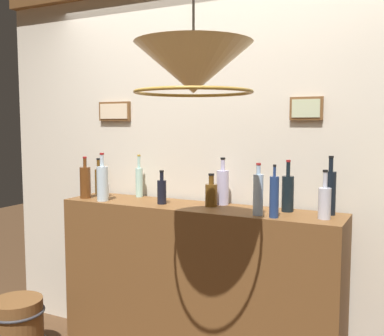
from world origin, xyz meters
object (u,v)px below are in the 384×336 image
at_px(liquor_bottle_amaro, 223,187).
at_px(wooden_barrel, 18,327).
at_px(liquor_bottle_sherry, 330,192).
at_px(liquor_bottle_gin, 288,193).
at_px(liquor_bottle_vermouth, 325,202).
at_px(liquor_bottle_bourbon, 274,196).
at_px(liquor_bottle_brandy, 102,183).
at_px(liquor_bottle_mezcal, 211,194).
at_px(pendant_lamp, 193,70).
at_px(liquor_bottle_rum, 139,181).
at_px(liquor_bottle_rye, 85,182).
at_px(liquor_bottle_vodka, 99,180).
at_px(liquor_bottle_port, 258,194).
at_px(liquor_bottle_tequila, 162,191).
at_px(glass_tumbler_rocks, 104,190).

distance_m(liquor_bottle_amaro, wooden_barrel, 1.78).
bearing_deg(liquor_bottle_sherry, liquor_bottle_gin, -176.10).
relative_size(liquor_bottle_vermouth, liquor_bottle_sherry, 0.80).
relative_size(liquor_bottle_bourbon, liquor_bottle_brandy, 0.91).
height_order(liquor_bottle_gin, liquor_bottle_brandy, liquor_bottle_brandy).
xyz_separation_m(liquor_bottle_mezcal, pendant_lamp, (0.22, -0.69, 0.70)).
xyz_separation_m(liquor_bottle_sherry, liquor_bottle_rum, (-1.35, 0.04, -0.02)).
height_order(liquor_bottle_bourbon, wooden_barrel, liquor_bottle_bourbon).
xyz_separation_m(liquor_bottle_bourbon, liquor_bottle_sherry, (0.27, 0.23, 0.01)).
xyz_separation_m(liquor_bottle_rum, liquor_bottle_rye, (-0.31, -0.22, 0.00)).
xyz_separation_m(liquor_bottle_bourbon, liquor_bottle_amaro, (-0.42, 0.25, -0.00)).
relative_size(liquor_bottle_mezcal, liquor_bottle_sherry, 0.62).
xyz_separation_m(liquor_bottle_bourbon, liquor_bottle_rum, (-1.08, 0.27, -0.01)).
xyz_separation_m(liquor_bottle_sherry, liquor_bottle_rye, (-1.66, -0.18, -0.02)).
xyz_separation_m(liquor_bottle_vodka, pendant_lamp, (1.19, -0.78, 0.67)).
height_order(liquor_bottle_amaro, liquor_bottle_vermouth, liquor_bottle_amaro).
distance_m(liquor_bottle_bourbon, liquor_bottle_brandy, 1.21).
relative_size(liquor_bottle_bourbon, liquor_bottle_rum, 0.98).
xyz_separation_m(liquor_bottle_port, liquor_bottle_rye, (-1.29, 0.02, -0.01)).
bearing_deg(liquor_bottle_port, liquor_bottle_rye, 179.01).
bearing_deg(wooden_barrel, liquor_bottle_rye, 37.44).
height_order(liquor_bottle_amaro, liquor_bottle_rum, liquor_bottle_amaro).
bearing_deg(liquor_bottle_amaro, liquor_bottle_brandy, -163.09).
height_order(liquor_bottle_tequila, pendant_lamp, pendant_lamp).
height_order(liquor_bottle_vodka, liquor_bottle_mezcal, liquor_bottle_vodka).
distance_m(liquor_bottle_sherry, liquor_bottle_rye, 1.67).
xyz_separation_m(liquor_bottle_gin, liquor_bottle_mezcal, (-0.48, -0.05, -0.03)).
relative_size(liquor_bottle_tequila, glass_tumbler_rocks, 2.33).
relative_size(liquor_bottle_vermouth, liquor_bottle_rye, 0.93).
bearing_deg(glass_tumbler_rocks, liquor_bottle_port, -6.62).
distance_m(liquor_bottle_sherry, liquor_bottle_rum, 1.35).
bearing_deg(liquor_bottle_rum, liquor_bottle_bourbon, -13.79).
xyz_separation_m(liquor_bottle_mezcal, liquor_bottle_sherry, (0.72, 0.07, 0.06)).
height_order(liquor_bottle_bourbon, liquor_bottle_rum, liquor_bottle_rum).
xyz_separation_m(liquor_bottle_port, pendant_lamp, (-0.14, -0.56, 0.65)).
distance_m(liquor_bottle_bourbon, liquor_bottle_mezcal, 0.49).
height_order(liquor_bottle_mezcal, liquor_bottle_port, liquor_bottle_port).
xyz_separation_m(liquor_bottle_port, liquor_bottle_sherry, (0.37, 0.20, 0.01)).
height_order(liquor_bottle_bourbon, liquor_bottle_amaro, liquor_bottle_amaro).
xyz_separation_m(liquor_bottle_brandy, liquor_bottle_sherry, (1.48, 0.22, 0.01)).
height_order(liquor_bottle_bourbon, liquor_bottle_mezcal, liquor_bottle_bourbon).
bearing_deg(glass_tumbler_rocks, liquor_bottle_tequila, -7.97).
bearing_deg(liquor_bottle_gin, liquor_bottle_rum, 177.11).
height_order(liquor_bottle_gin, wooden_barrel, liquor_bottle_gin).
bearing_deg(liquor_bottle_mezcal, glass_tumbler_rocks, 179.43).
xyz_separation_m(liquor_bottle_mezcal, wooden_barrel, (-1.32, -0.41, -0.99)).
height_order(liquor_bottle_brandy, pendant_lamp, pendant_lamp).
xyz_separation_m(liquor_bottle_sherry, wooden_barrel, (-2.05, -0.48, -1.05)).
height_order(liquor_bottle_tequila, glass_tumbler_rocks, liquor_bottle_tequila).
bearing_deg(liquor_bottle_amaro, liquor_bottle_vodka, -179.63).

